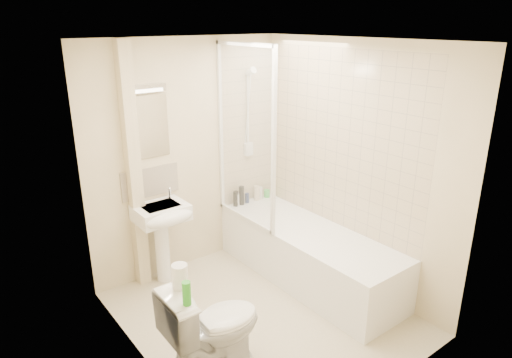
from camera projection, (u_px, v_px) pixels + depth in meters
floor at (263, 314)px, 4.17m from camera, size 2.50×2.50×0.00m
wall_back at (188, 157)px, 4.71m from camera, size 2.20×0.02×2.40m
wall_left at (138, 227)px, 3.14m from camera, size 0.02×2.50×2.40m
wall_right at (352, 167)px, 4.41m from camera, size 0.02×2.50×2.40m
ceiling at (264, 40)px, 3.37m from camera, size 2.20×2.50×0.02m
tile_back at (247, 126)px, 5.05m from camera, size 0.70×0.01×1.75m
tile_right at (337, 140)px, 4.47m from camera, size 0.01×2.10×1.75m
pipe_boxing at (134, 170)px, 4.30m from camera, size 0.12×0.12×2.40m
splashback at (150, 182)px, 4.50m from camera, size 0.60×0.02×0.30m
mirror at (146, 127)px, 4.32m from camera, size 0.46×0.01×0.60m
strip_light at (144, 88)px, 4.18m from camera, size 0.42×0.07×0.07m
bathtub at (308, 253)px, 4.66m from camera, size 0.70×2.10×0.55m
shower_screen at (245, 136)px, 4.52m from camera, size 0.04×0.92×1.80m
shower_fixture at (249, 116)px, 4.98m from camera, size 0.10×0.16×0.99m
pedestal_sink at (163, 222)px, 4.45m from camera, size 0.50×0.47×0.96m
bottle_black_a at (236, 199)px, 5.13m from camera, size 0.06×0.06×0.18m
bottle_white_a at (237, 200)px, 5.15m from camera, size 0.06×0.06×0.14m
bottle_black_b at (242, 195)px, 5.17m from camera, size 0.06×0.06×0.22m
bottle_blue at (247, 198)px, 5.23m from camera, size 0.05×0.05×0.11m
bottle_cream at (257, 193)px, 5.31m from camera, size 0.07×0.07×0.17m
bottle_white_b at (260, 193)px, 5.34m from camera, size 0.05×0.05×0.15m
bottle_green at (267, 193)px, 5.41m from camera, size 0.07×0.07×0.09m
toilet at (213, 327)px, 3.40m from camera, size 0.46×0.77×0.76m
toilet_roll_lower at (180, 282)px, 3.19m from camera, size 0.11×0.11×0.09m
toilet_roll_upper at (180, 271)px, 3.14m from camera, size 0.11×0.11×0.10m
green_bottle at (187, 293)px, 2.99m from camera, size 0.06×0.06×0.17m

